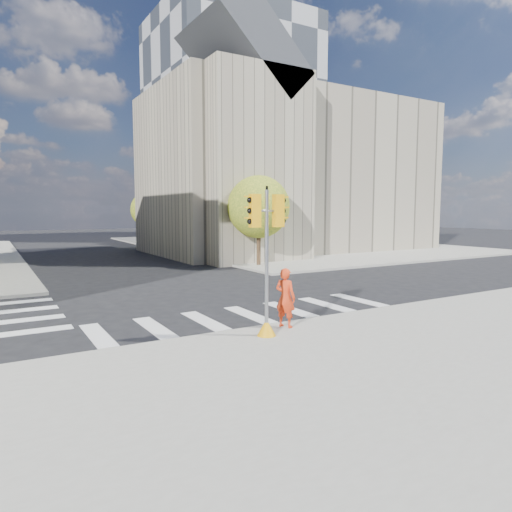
{
  "coord_description": "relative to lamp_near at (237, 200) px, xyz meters",
  "views": [
    {
      "loc": [
        -8.29,
        -16.34,
        3.86
      ],
      "look_at": [
        0.55,
        -1.4,
        2.1
      ],
      "focal_mm": 32.0,
      "sensor_mm": 36.0,
      "label": 1
    }
  ],
  "objects": [
    {
      "name": "photographer",
      "position": [
        -8.26,
        -18.6,
        -3.48
      ],
      "size": [
        0.7,
        0.82,
        1.89
      ],
      "primitive_type": "imported",
      "rotation": [
        0.0,
        0.0,
        2.0
      ],
      "color": "red",
      "rests_on": "sidewalk_near"
    },
    {
      "name": "traffic_signal",
      "position": [
        -9.31,
        -19.15,
        -2.58
      ],
      "size": [
        1.07,
        0.56,
        4.39
      ],
      "rotation": [
        0.0,
        0.0,
        -0.07
      ],
      "color": "orange",
      "rests_on": "sidewalk_near"
    },
    {
      "name": "lamp_far",
      "position": [
        0.0,
        14.0,
        0.0
      ],
      "size": [
        0.35,
        0.18,
        8.11
      ],
      "color": "black",
      "rests_on": "sidewalk_far_right"
    },
    {
      "name": "lamp_near",
      "position": [
        0.0,
        0.0,
        0.0
      ],
      "size": [
        0.35,
        0.18,
        8.11
      ],
      "color": "black",
      "rests_on": "sidewalk_far_right"
    },
    {
      "name": "office_tower",
      "position": [
        14.0,
        28.0,
        10.42
      ],
      "size": [
        20.0,
        18.0,
        30.0
      ],
      "primitive_type": "cube",
      "color": "#9EA0A3",
      "rests_on": "ground"
    },
    {
      "name": "ground",
      "position": [
        -8.0,
        -14.0,
        -4.58
      ],
      "size": [
        160.0,
        160.0,
        0.0
      ],
      "primitive_type": "plane",
      "color": "black",
      "rests_on": "ground"
    },
    {
      "name": "sidewalk_far_right",
      "position": [
        12.0,
        12.0,
        -4.5
      ],
      "size": [
        28.0,
        40.0,
        0.15
      ],
      "primitive_type": "cube",
      "color": "gray",
      "rests_on": "ground"
    },
    {
      "name": "sidewalk_near",
      "position": [
        -8.0,
        -25.0,
        -4.5
      ],
      "size": [
        30.0,
        14.0,
        0.15
      ],
      "primitive_type": "cube",
      "color": "gray",
      "rests_on": "ground"
    },
    {
      "name": "tree_re_near",
      "position": [
        -0.5,
        -4.0,
        -0.53
      ],
      "size": [
        4.2,
        4.2,
        6.16
      ],
      "color": "#382616",
      "rests_on": "ground"
    },
    {
      "name": "civic_building",
      "position": [
        7.59,
        5.12,
        2.68
      ],
      "size": [
        26.0,
        16.0,
        19.39
      ],
      "color": "gray",
      "rests_on": "ground"
    },
    {
      "name": "tree_re_mid",
      "position": [
        -0.5,
        8.0,
        -0.23
      ],
      "size": [
        4.6,
        4.6,
        6.66
      ],
      "color": "#382616",
      "rests_on": "ground"
    },
    {
      "name": "tree_re_far",
      "position": [
        -0.5,
        20.0,
        -0.71
      ],
      "size": [
        4.0,
        4.0,
        5.88
      ],
      "color": "#382616",
      "rests_on": "ground"
    }
  ]
}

